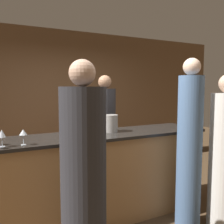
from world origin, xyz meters
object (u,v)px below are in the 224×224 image
object	(u,v)px
bartender	(105,137)
guest_1	(83,180)
wine_bottle_0	(80,130)
ice_bucket	(111,123)
guest_2	(189,149)

from	to	relation	value
bartender	guest_1	world-z (taller)	guest_1
bartender	wine_bottle_0	bearing A→B (deg)	52.87
bartender	ice_bucket	world-z (taller)	bartender
ice_bucket	guest_1	bearing A→B (deg)	-128.65
guest_2	ice_bucket	xyz separation A→B (m)	(-0.68, 0.70, 0.26)
guest_1	wine_bottle_0	distance (m)	0.69
guest_2	ice_bucket	size ratio (longest dim) A/B	9.09
guest_2	wine_bottle_0	bearing A→B (deg)	161.73
bartender	ice_bucket	distance (m)	0.85
wine_bottle_0	guest_1	bearing A→B (deg)	-107.84
guest_1	guest_2	bearing A→B (deg)	7.45
wine_bottle_0	ice_bucket	world-z (taller)	wine_bottle_0
guest_2	guest_1	bearing A→B (deg)	-172.55
guest_1	wine_bottle_0	xyz separation A→B (m)	(0.18, 0.57, 0.33)
wine_bottle_0	ice_bucket	size ratio (longest dim) A/B	1.32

